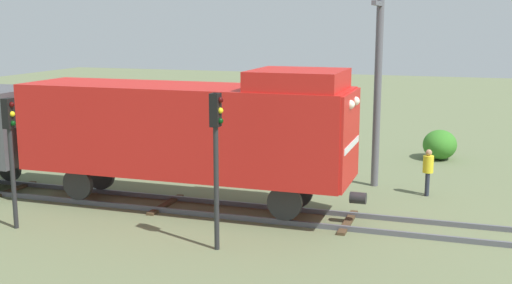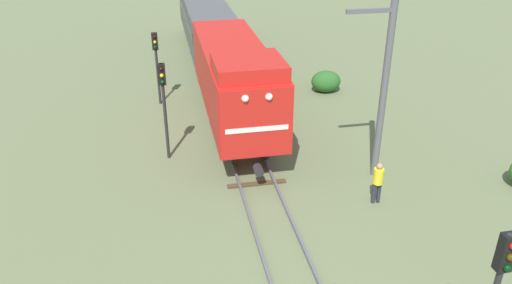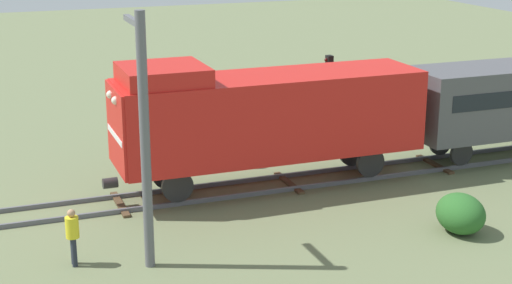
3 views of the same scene
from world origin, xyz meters
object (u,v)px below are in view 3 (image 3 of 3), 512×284
locomotive (265,114)px  traffic_signal_far (329,84)px  traffic_signal_mid (177,92)px  catenary_mast (144,135)px  worker_by_signal (72,233)px

locomotive → traffic_signal_far: (-3.60, 4.23, 0.01)m
traffic_signal_far → locomotive: bearing=-49.6°
traffic_signal_mid → catenary_mast: bearing=-20.7°
locomotive → traffic_signal_far: size_ratio=2.90×
locomotive → traffic_signal_mid: locomotive is taller
traffic_signal_far → traffic_signal_mid: bearing=-88.2°
worker_by_signal → locomotive: bearing=65.9°
catenary_mast → traffic_signal_far: bearing=131.4°
traffic_signal_mid → traffic_signal_far: bearing=91.8°
locomotive → catenary_mast: 7.42m
worker_by_signal → catenary_mast: 3.58m
catenary_mast → worker_by_signal: bearing=-110.0°
traffic_signal_far → worker_by_signal: size_ratio=2.35×
locomotive → traffic_signal_mid: 4.10m
locomotive → traffic_signal_far: 5.56m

